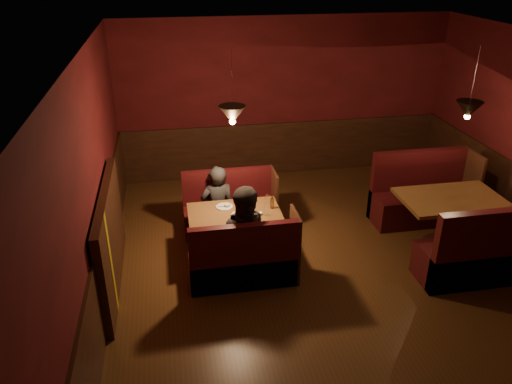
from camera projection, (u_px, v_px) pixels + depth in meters
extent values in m
cube|color=brown|center=(341.00, 277.00, 6.60)|extent=(6.00, 7.00, 0.01)
cube|color=black|center=(362.00, 53.00, 5.32)|extent=(6.00, 7.00, 0.01)
cube|color=#3B0E0D|center=(284.00, 99.00, 9.06)|extent=(6.00, 0.01, 2.90)
cube|color=#3B0E0D|center=(90.00, 197.00, 5.49)|extent=(0.01, 7.00, 2.90)
cube|color=black|center=(283.00, 148.00, 9.46)|extent=(6.00, 0.04, 1.00)
cube|color=black|center=(104.00, 268.00, 5.91)|extent=(0.04, 7.00, 1.00)
cube|color=black|center=(111.00, 239.00, 6.21)|extent=(0.10, 2.20, 1.30)
cube|color=gold|center=(111.00, 264.00, 5.73)|extent=(0.01, 0.12, 1.30)
cylinder|color=#333333|center=(232.00, 83.00, 6.02)|extent=(0.01, 0.01, 0.80)
cone|color=black|center=(232.00, 114.00, 6.20)|extent=(0.34, 0.34, 0.22)
sphere|color=#FFBF72|center=(232.00, 121.00, 6.24)|extent=(0.08, 0.08, 0.08)
cylinder|color=#333333|center=(475.00, 79.00, 6.20)|extent=(0.01, 0.01, 0.80)
cone|color=black|center=(469.00, 110.00, 6.38)|extent=(0.34, 0.34, 0.22)
sphere|color=#FFBF72|center=(467.00, 116.00, 6.42)|extent=(0.08, 0.08, 0.08)
cube|color=brown|center=(234.00, 213.00, 6.81)|extent=(1.26, 0.76, 0.04)
cylinder|color=black|center=(235.00, 234.00, 6.96)|extent=(0.13, 0.13, 0.63)
cylinder|color=black|center=(235.00, 252.00, 7.09)|extent=(0.50, 0.50, 0.04)
cylinder|color=silver|center=(240.00, 216.00, 6.69)|extent=(0.25, 0.25, 0.02)
cube|color=black|center=(240.00, 214.00, 6.69)|extent=(0.08, 0.07, 0.03)
ellipsoid|color=silver|center=(234.00, 214.00, 6.65)|extent=(0.06, 0.06, 0.05)
cube|color=tan|center=(240.00, 215.00, 6.65)|extent=(0.08, 0.06, 0.03)
cylinder|color=silver|center=(239.00, 217.00, 6.62)|extent=(0.06, 0.11, 0.01)
cylinder|color=silver|center=(225.00, 207.00, 6.92)|extent=(0.23, 0.23, 0.01)
ellipsoid|color=beige|center=(227.00, 205.00, 6.91)|extent=(0.09, 0.09, 0.05)
cube|color=silver|center=(224.00, 207.00, 6.91)|extent=(0.18, 0.01, 0.00)
cylinder|color=white|center=(251.00, 207.00, 6.85)|extent=(0.05, 0.05, 0.08)
cylinder|color=white|center=(267.00, 199.00, 7.00)|extent=(0.07, 0.07, 0.13)
cylinder|color=white|center=(266.00, 210.00, 6.69)|extent=(0.07, 0.07, 0.13)
cylinder|color=#47230F|center=(272.00, 203.00, 6.87)|extent=(0.05, 0.05, 0.14)
cylinder|color=#47230F|center=(272.00, 197.00, 6.82)|extent=(0.02, 0.02, 0.06)
ellipsoid|color=white|center=(260.00, 213.00, 6.72)|extent=(0.10, 0.10, 0.04)
cube|color=#32090C|center=(229.00, 219.00, 7.58)|extent=(1.35, 0.49, 0.40)
cube|color=#32090C|center=(227.00, 198.00, 7.64)|extent=(1.35, 0.11, 0.94)
cube|color=black|center=(274.00, 200.00, 7.58)|extent=(0.04, 0.49, 0.94)
cube|color=#32090C|center=(242.00, 268.00, 6.43)|extent=(1.35, 0.49, 0.40)
cube|color=#32090C|center=(244.00, 258.00, 6.14)|extent=(1.35, 0.11, 0.94)
cube|color=black|center=(295.00, 245.00, 6.42)|extent=(0.04, 0.49, 0.94)
cube|color=brown|center=(451.00, 199.00, 6.94)|extent=(1.41, 0.90, 0.05)
cylinder|color=black|center=(447.00, 224.00, 7.12)|extent=(0.15, 0.15, 0.74)
cylinder|color=black|center=(442.00, 245.00, 7.27)|extent=(0.59, 0.59, 0.04)
cube|color=#32090C|center=(420.00, 207.00, 7.86)|extent=(1.51, 0.58, 0.48)
cube|color=#32090C|center=(416.00, 183.00, 7.92)|extent=(1.51, 0.13, 1.11)
cube|color=black|center=(469.00, 185.00, 7.84)|extent=(0.04, 0.58, 1.11)
cube|color=#32090C|center=(475.00, 261.00, 6.50)|extent=(1.51, 0.58, 0.48)
cube|color=#32090C|center=(490.00, 250.00, 6.16)|extent=(1.51, 0.13, 1.11)
imported|color=#2F2F2F|center=(217.00, 189.00, 7.37)|extent=(0.55, 0.38, 1.42)
imported|color=black|center=(249.00, 222.00, 6.25)|extent=(0.85, 0.69, 1.63)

